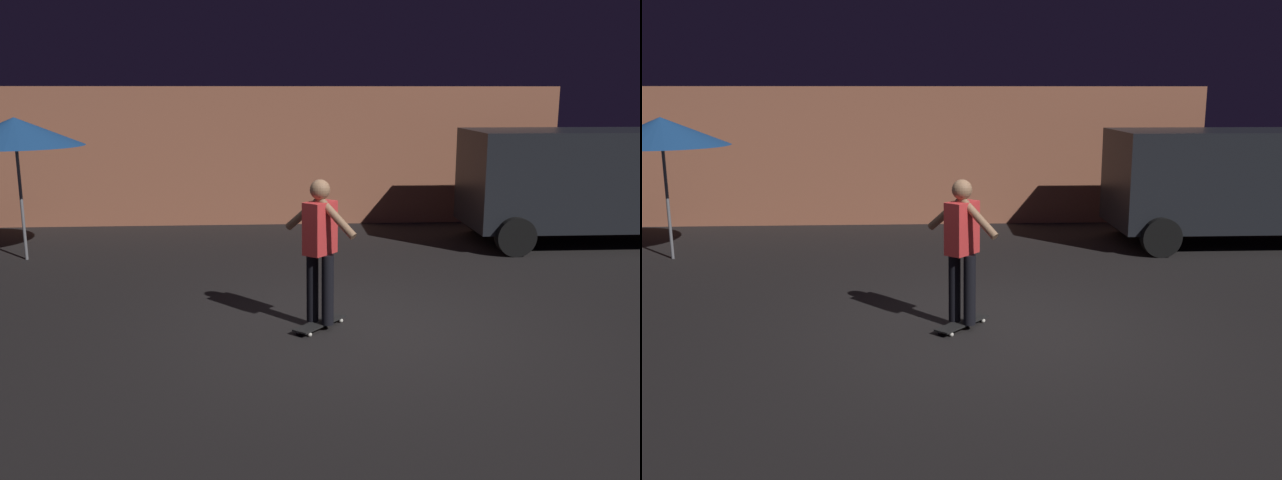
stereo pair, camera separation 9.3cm
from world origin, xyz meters
TOP-DOWN VIEW (x-y plane):
  - ground_plane at (0.00, 0.00)m, footprint 28.00×28.00m
  - low_building at (-1.02, 8.31)m, footprint 11.93×3.95m
  - parked_van at (4.87, 4.29)m, footprint 4.62×2.21m
  - patio_umbrella at (-4.96, 3.57)m, footprint 2.10×2.10m
  - skateboard_ridden at (-0.37, -0.02)m, footprint 0.66×0.72m
  - skater at (-0.37, -0.02)m, footprint 0.80×0.71m

SIDE VIEW (x-z plane):
  - ground_plane at x=0.00m, z-range 0.00..0.00m
  - skateboard_ridden at x=-0.37m, z-range 0.02..0.09m
  - skater at x=-0.37m, z-range 0.20..1.87m
  - parked_van at x=4.87m, z-range 0.15..2.18m
  - low_building at x=-1.02m, z-range 0.00..2.79m
  - patio_umbrella at x=-4.96m, z-range 0.92..3.22m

